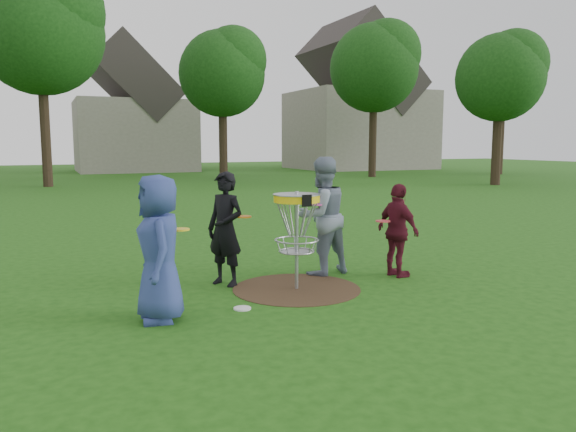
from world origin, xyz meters
name	(u,v)px	position (x,y,z in m)	size (l,w,h in m)	color
ground	(297,289)	(0.00, 0.00, 0.00)	(100.00, 100.00, 0.00)	#19470F
dirt_patch	(297,289)	(0.00, 0.00, 0.00)	(1.80, 1.80, 0.01)	#47331E
player_blue	(159,248)	(-2.02, -0.64, 0.84)	(0.83, 0.54, 1.69)	navy
player_black	(225,229)	(-0.84, 0.63, 0.82)	(0.60, 0.39, 1.64)	black
player_grey	(322,216)	(0.74, 0.69, 0.92)	(0.89, 0.69, 1.83)	gray
player_maroon	(398,231)	(1.72, 0.06, 0.72)	(0.84, 0.35, 1.43)	#541321
disc_on_grass	(242,308)	(-1.01, -0.61, 0.01)	(0.22, 0.22, 0.02)	white
disc_golf_basket	(297,217)	(0.00, 0.00, 1.02)	(0.66, 0.67, 1.38)	#9EA0A5
held_discs	(287,217)	(-0.10, 0.11, 1.01)	(3.41, 1.27, 0.26)	yellow
tree_row	(122,52)	(0.44, 20.67, 6.21)	(51.20, 17.42, 9.90)	#38281C
house_row	(164,112)	(4.78, 33.07, 4.14)	(44.50, 10.65, 11.62)	gray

